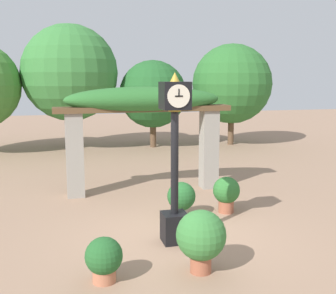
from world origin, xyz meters
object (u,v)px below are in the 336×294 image
object	(u,v)px
pedestal_clock	(175,160)
potted_plant_near_left	(201,237)
potted_plant_far_left	(226,192)
potted_plant_far_right	(181,197)
potted_plant_near_right	(104,258)

from	to	relation	value
pedestal_clock	potted_plant_near_left	bearing A→B (deg)	-86.89
potted_plant_near_left	potted_plant_far_left	xyz separation A→B (m)	(1.59, 2.81, -0.11)
pedestal_clock	potted_plant_far_right	world-z (taller)	pedestal_clock
potted_plant_near_right	potted_plant_far_right	distance (m)	3.35
pedestal_clock	potted_plant_far_left	distance (m)	2.49
pedestal_clock	potted_plant_near_left	xyz separation A→B (m)	(0.07, -1.36, -1.02)
potted_plant_near_right	potted_plant_far_right	world-z (taller)	potted_plant_far_right
pedestal_clock	potted_plant_near_right	world-z (taller)	pedestal_clock
potted_plant_near_left	potted_plant_far_left	distance (m)	3.23
pedestal_clock	potted_plant_far_left	bearing A→B (deg)	41.05
pedestal_clock	potted_plant_near_right	size ratio (longest dim) A/B	4.52
pedestal_clock	potted_plant_far_right	size ratio (longest dim) A/B	3.96
potted_plant_far_left	potted_plant_far_right	bearing A→B (deg)	-175.45
potted_plant_far_right	potted_plant_far_left	bearing A→B (deg)	4.55
potted_plant_far_right	pedestal_clock	bearing A→B (deg)	-111.49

